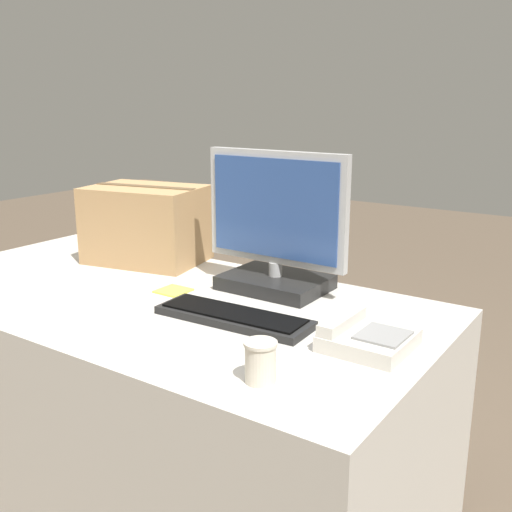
% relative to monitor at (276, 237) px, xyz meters
% --- Properties ---
extents(ground_plane, '(12.00, 12.00, 0.00)m').
position_rel_monitor_xyz_m(ground_plane, '(-0.29, -0.27, -0.91)').
color(ground_plane, brown).
extents(office_desk, '(1.80, 0.90, 0.74)m').
position_rel_monitor_xyz_m(office_desk, '(-0.29, -0.27, -0.54)').
color(office_desk, beige).
rests_on(office_desk, ground_plane).
extents(monitor, '(0.50, 0.24, 0.45)m').
position_rel_monitor_xyz_m(monitor, '(0.00, 0.00, 0.00)').
color(monitor, black).
rests_on(monitor, office_desk).
extents(keyboard, '(0.46, 0.16, 0.03)m').
position_rel_monitor_xyz_m(keyboard, '(0.06, -0.31, -0.16)').
color(keyboard, black).
rests_on(keyboard, office_desk).
extents(desk_phone, '(0.21, 0.21, 0.07)m').
position_rel_monitor_xyz_m(desk_phone, '(0.44, -0.27, -0.15)').
color(desk_phone, beige).
rests_on(desk_phone, office_desk).
extents(paper_cup_right, '(0.07, 0.07, 0.09)m').
position_rel_monitor_xyz_m(paper_cup_right, '(0.33, -0.57, -0.13)').
color(paper_cup_right, beige).
rests_on(paper_cup_right, office_desk).
extents(cardboard_box, '(0.47, 0.37, 0.29)m').
position_rel_monitor_xyz_m(cardboard_box, '(-0.59, 0.02, -0.03)').
color(cardboard_box, tan).
rests_on(cardboard_box, office_desk).
extents(sticky_note_pad, '(0.10, 0.10, 0.01)m').
position_rel_monitor_xyz_m(sticky_note_pad, '(-0.26, -0.21, -0.17)').
color(sticky_note_pad, '#E5DB4C').
rests_on(sticky_note_pad, office_desk).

